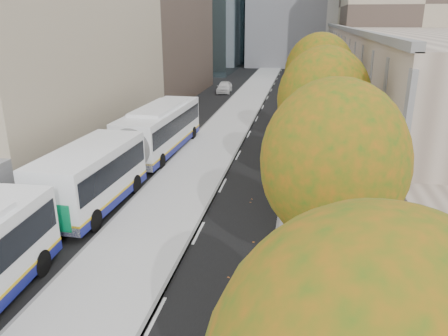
# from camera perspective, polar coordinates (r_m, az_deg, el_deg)

# --- Properties ---
(bus_platform) EXTENTS (4.25, 150.00, 0.15)m
(bus_platform) POSITION_cam_1_polar(r_m,az_deg,el_deg) (35.90, -0.48, 4.31)
(bus_platform) COLOR #BCBCBC
(bus_platform) RESTS_ON ground
(sidewalk) EXTENTS (4.75, 150.00, 0.08)m
(sidewalk) POSITION_cam_1_polar(r_m,az_deg,el_deg) (35.35, 12.40, 3.57)
(sidewalk) COLOR gray
(sidewalk) RESTS_ON ground
(building_tan) EXTENTS (18.00, 92.00, 8.00)m
(building_tan) POSITION_cam_1_polar(r_m,az_deg,el_deg) (64.63, 22.36, 13.00)
(building_tan) COLOR gray
(building_tan) RESTS_ON ground
(bus_shelter) EXTENTS (1.90, 4.40, 2.53)m
(bus_shelter) POSITION_cam_1_polar(r_m,az_deg,el_deg) (12.62, 23.37, -16.23)
(bus_shelter) COLOR #383A3F
(bus_shelter) RESTS_ON sidewalk
(tree_c) EXTENTS (4.20, 4.20, 7.28)m
(tree_c) POSITION_cam_1_polar(r_m,az_deg,el_deg) (12.77, 14.13, 0.65)
(tree_c) COLOR black
(tree_c) RESTS_ON sidewalk
(tree_d) EXTENTS (4.40, 4.40, 7.60)m
(tree_d) POSITION_cam_1_polar(r_m,az_deg,el_deg) (21.46, 12.88, 8.63)
(tree_d) COLOR black
(tree_d) RESTS_ON sidewalk
(tree_e) EXTENTS (4.60, 4.60, 7.92)m
(tree_e) POSITION_cam_1_polar(r_m,az_deg,el_deg) (30.34, 12.34, 11.98)
(tree_e) COLOR black
(tree_e) RESTS_ON sidewalk
(bus_far) EXTENTS (3.36, 19.11, 3.17)m
(bus_far) POSITION_cam_1_polar(r_m,az_deg,el_deg) (27.58, -11.31, 2.99)
(bus_far) COLOR white
(bus_far) RESTS_ON ground
(distant_car) EXTENTS (1.95, 4.40, 1.47)m
(distant_car) POSITION_cam_1_polar(r_m,az_deg,el_deg) (57.57, 0.05, 10.54)
(distant_car) COLOR silver
(distant_car) RESTS_ON ground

